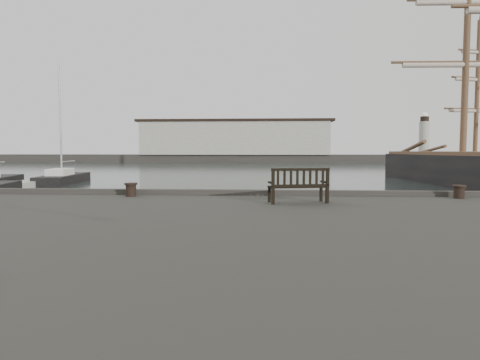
% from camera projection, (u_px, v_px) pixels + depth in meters
% --- Properties ---
extents(ground, '(400.00, 400.00, 0.00)m').
position_uv_depth(ground, '(259.00, 240.00, 14.77)').
color(ground, black).
rests_on(ground, ground).
extents(breakwater, '(140.00, 9.50, 12.20)m').
position_uv_depth(breakwater, '(249.00, 145.00, 106.35)').
color(breakwater, '#383530').
rests_on(breakwater, ground).
extents(bench, '(1.80, 0.96, 0.98)m').
position_uv_depth(bench, '(298.00, 192.00, 12.37)').
color(bench, black).
rests_on(bench, quay).
extents(bollard_left, '(0.51, 0.51, 0.45)m').
position_uv_depth(bollard_left, '(131.00, 190.00, 14.15)').
color(bollard_left, black).
rests_on(bollard_left, quay).
extents(bollard_right, '(0.45, 0.45, 0.42)m').
position_uv_depth(bollard_right, '(459.00, 192.00, 13.53)').
color(bollard_right, black).
rests_on(bollard_right, quay).
extents(yacht_d, '(3.75, 9.50, 11.67)m').
position_uv_depth(yacht_d, '(64.00, 181.00, 40.15)').
color(yacht_d, black).
rests_on(yacht_d, ground).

